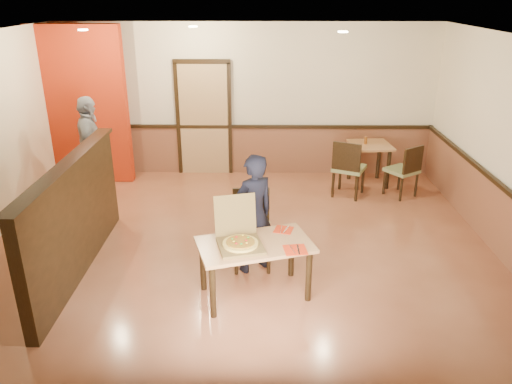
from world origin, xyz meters
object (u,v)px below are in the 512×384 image
diner_chair (252,225)px  side_chair_left (348,166)px  side_table (370,153)px  passerby (91,150)px  main_table (255,251)px  condiment (366,140)px  pizza_box (239,240)px  side_chair_right (405,169)px  diner (254,214)px

diner_chair → side_chair_left: 2.77m
side_table → passerby: (-4.74, -0.80, 0.30)m
main_table → condiment: (1.93, 3.62, 0.25)m
passerby → pizza_box: (2.56, -2.87, -0.14)m
condiment → pizza_box: bearing=-119.7°
side_table → condiment: bearing=176.2°
side_chair_right → diner: 3.51m
side_chair_left → passerby: 4.28m
pizza_box → diner_chair: bearing=67.4°
side_chair_left → pizza_box: 3.50m
side_table → pizza_box: 4.27m
diner_chair → side_chair_left: side_chair_left is taller
side_table → pizza_box: bearing=-120.8°
side_chair_right → condiment: 0.90m
side_chair_left → diner: diner is taller
diner_chair → passerby: (-2.68, 2.08, 0.34)m
main_table → side_table: size_ratio=1.85×
diner_chair → condiment: diner_chair is taller
side_table → passerby: bearing=-170.4°
main_table → condiment: condiment is taller
side_chair_left → side_table: bearing=-103.1°
side_table → passerby: 4.82m
side_chair_left → side_table: side_chair_left is taller
diner_chair → pizza_box: pizza_box is taller
main_table → side_table: 4.14m
side_chair_right → pizza_box: bearing=14.7°
side_chair_right → side_table: size_ratio=1.20×
passerby → side_table: bearing=-94.6°
diner_chair → condiment: (1.98, 2.89, 0.28)m
side_chair_right → passerby: (-5.23, -0.19, 0.38)m
diner → passerby: (-2.70, 2.23, 0.11)m
side_chair_right → pizza_box: size_ratio=1.39×
diner_chair → side_table: bearing=51.1°
condiment → main_table: bearing=-118.0°
side_chair_right → diner_chair: bearing=7.5°
diner_chair → passerby: size_ratio=0.56×
side_chair_left → condiment: (0.39, 0.62, 0.28)m
side_table → passerby: size_ratio=0.44×
main_table → side_chair_right: side_chair_right is taller
main_table → side_chair_right: bearing=33.1°
side_chair_right → pizza_box: (-2.67, -3.06, 0.24)m
side_chair_right → condiment: (-0.58, 0.61, 0.32)m
main_table → passerby: passerby is taller
diner_chair → diner: 0.27m
side_table → side_chair_left: bearing=-127.9°
pizza_box → condiment: pizza_box is taller
main_table → pizza_box: 0.25m
diner_chair → pizza_box: (-0.12, -0.79, 0.20)m
side_table → pizza_box: size_ratio=1.16×
main_table → diner_chair: bearing=76.8°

